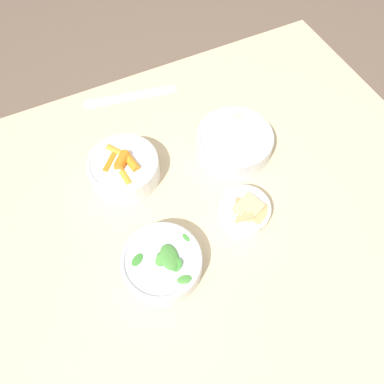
# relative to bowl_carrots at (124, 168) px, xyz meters

# --- Properties ---
(ground_plane) EXTENTS (10.00, 10.00, 0.00)m
(ground_plane) POSITION_rel_bowl_carrots_xyz_m (0.17, -0.16, -0.81)
(ground_plane) COLOR brown
(dining_table) EXTENTS (1.12, 0.96, 0.78)m
(dining_table) POSITION_rel_bowl_carrots_xyz_m (0.17, -0.16, -0.15)
(dining_table) COLOR beige
(dining_table) RESTS_ON ground_plane
(bowl_carrots) EXTENTS (0.17, 0.17, 0.08)m
(bowl_carrots) POSITION_rel_bowl_carrots_xyz_m (0.00, 0.00, 0.00)
(bowl_carrots) COLOR white
(bowl_carrots) RESTS_ON dining_table
(bowl_greens) EXTENTS (0.17, 0.17, 0.07)m
(bowl_greens) POSITION_rel_bowl_carrots_xyz_m (-0.01, -0.25, -0.00)
(bowl_greens) COLOR silver
(bowl_greens) RESTS_ON dining_table
(bowl_beans_hotdog) EXTENTS (0.19, 0.19, 0.06)m
(bowl_beans_hotdog) POSITION_rel_bowl_carrots_xyz_m (0.28, -0.04, -0.01)
(bowl_beans_hotdog) COLOR silver
(bowl_beans_hotdog) RESTS_ON dining_table
(bowl_cookies) EXTENTS (0.12, 0.12, 0.05)m
(bowl_cookies) POSITION_rel_bowl_carrots_xyz_m (0.20, -0.22, -0.01)
(bowl_cookies) COLOR white
(bowl_cookies) RESTS_ON dining_table
(ruler) EXTENTS (0.26, 0.08, 0.00)m
(ruler) POSITION_rel_bowl_carrots_xyz_m (0.11, 0.24, -0.03)
(ruler) COLOR #EFB7C6
(ruler) RESTS_ON dining_table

